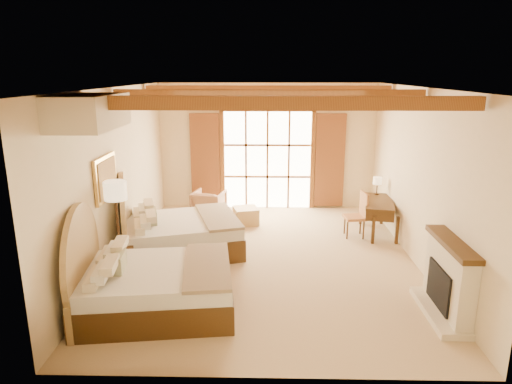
{
  "coord_description": "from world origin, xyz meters",
  "views": [
    {
      "loc": [
        -0.04,
        -8.1,
        3.47
      ],
      "look_at": [
        -0.22,
        0.2,
        1.27
      ],
      "focal_mm": 32.0,
      "sensor_mm": 36.0,
      "label": 1
    }
  ],
  "objects_px": {
    "bed_near": "(146,282)",
    "nightstand": "(120,267)",
    "desk": "(378,216)",
    "armchair": "(209,204)",
    "bed_far": "(172,231)"
  },
  "relations": [
    {
      "from": "bed_near",
      "to": "bed_far",
      "type": "xyz_separation_m",
      "value": [
        -0.05,
        2.25,
        0.0
      ]
    },
    {
      "from": "bed_near",
      "to": "desk",
      "type": "bearing_deg",
      "value": 31.92
    },
    {
      "from": "armchair",
      "to": "desk",
      "type": "xyz_separation_m",
      "value": [
        3.86,
        -1.04,
        0.06
      ]
    },
    {
      "from": "bed_near",
      "to": "nightstand",
      "type": "xyz_separation_m",
      "value": [
        -0.69,
        0.92,
        -0.16
      ]
    },
    {
      "from": "bed_far",
      "to": "desk",
      "type": "xyz_separation_m",
      "value": [
        4.3,
        1.2,
        -0.04
      ]
    },
    {
      "from": "armchair",
      "to": "desk",
      "type": "bearing_deg",
      "value": 177.5
    },
    {
      "from": "bed_near",
      "to": "nightstand",
      "type": "relative_size",
      "value": 4.36
    },
    {
      "from": "nightstand",
      "to": "armchair",
      "type": "xyz_separation_m",
      "value": [
        1.07,
        3.57,
        0.06
      ]
    },
    {
      "from": "desk",
      "to": "armchair",
      "type": "bearing_deg",
      "value": 176.18
    },
    {
      "from": "desk",
      "to": "bed_far",
      "type": "bearing_deg",
      "value": -153.14
    },
    {
      "from": "bed_near",
      "to": "bed_far",
      "type": "relative_size",
      "value": 0.9
    },
    {
      "from": "bed_far",
      "to": "nightstand",
      "type": "xyz_separation_m",
      "value": [
        -0.63,
        -1.33,
        -0.17
      ]
    },
    {
      "from": "bed_near",
      "to": "nightstand",
      "type": "bearing_deg",
      "value": 119.62
    },
    {
      "from": "bed_near",
      "to": "armchair",
      "type": "bearing_deg",
      "value": 77.9
    },
    {
      "from": "nightstand",
      "to": "desk",
      "type": "relative_size",
      "value": 0.38
    }
  ]
}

